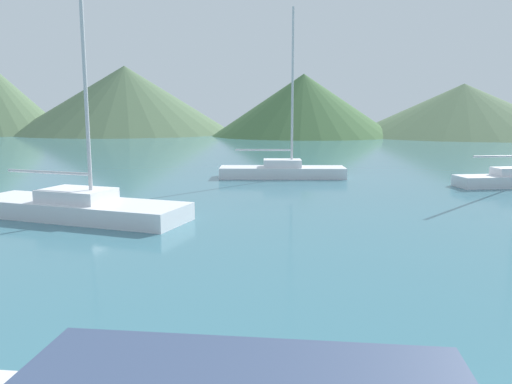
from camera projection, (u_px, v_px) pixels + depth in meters
sailboat_inner at (510, 178)px, 23.27m from camera, size 5.27×2.62×7.43m
sailboat_middle at (282, 170)px, 26.50m from camera, size 6.77×2.53×8.71m
sailboat_outer at (78, 205)px, 16.37m from camera, size 7.76×3.74×10.90m
hill_central at (125, 100)px, 82.05m from camera, size 35.63×35.63×10.95m
hill_east at (303, 105)px, 73.41m from camera, size 27.06×27.06×9.01m
hill_far_east at (463, 110)px, 72.68m from camera, size 32.61×32.61×7.56m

